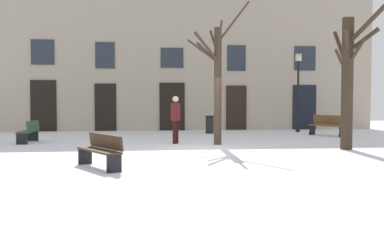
% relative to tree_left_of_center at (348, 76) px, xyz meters
% --- Properties ---
extents(ground_plane, '(35.13, 35.13, 0.00)m').
position_rel_tree_left_of_center_xyz_m(ground_plane, '(-5.02, 0.83, -2.49)').
color(ground_plane, white).
extents(building_facade, '(21.96, 0.60, 8.46)m').
position_rel_tree_left_of_center_xyz_m(building_facade, '(-5.03, 10.04, 1.77)').
color(building_facade, tan).
rests_on(building_facade, ground).
extents(tree_left_of_center, '(1.50, 2.87, 4.66)m').
position_rel_tree_left_of_center_xyz_m(tree_left_of_center, '(0.00, 0.00, 0.00)').
color(tree_left_of_center, '#382B1E').
rests_on(tree_left_of_center, ground).
extents(tree_right_of_center, '(2.20, 1.94, 5.29)m').
position_rel_tree_left_of_center_xyz_m(tree_right_of_center, '(-4.14, 2.11, -0.02)').
color(tree_right_of_center, '#423326').
rests_on(tree_right_of_center, ground).
extents(streetlamp, '(0.30, 0.30, 4.06)m').
position_rel_tree_left_of_center_xyz_m(streetlamp, '(1.06, 8.01, -0.01)').
color(streetlamp, black).
rests_on(streetlamp, ground).
extents(litter_bin, '(0.43, 0.43, 0.88)m').
position_rel_tree_left_of_center_xyz_m(litter_bin, '(-3.60, 7.53, -2.04)').
color(litter_bin, black).
rests_on(litter_bin, ground).
extents(bench_near_lamp, '(1.28, 1.83, 0.85)m').
position_rel_tree_left_of_center_xyz_m(bench_near_lamp, '(-8.00, -3.24, -2.03)').
color(bench_near_lamp, '#3D2819').
rests_on(bench_near_lamp, ground).
extents(bench_near_center_tree, '(0.59, 1.59, 0.87)m').
position_rel_tree_left_of_center_xyz_m(bench_near_center_tree, '(-11.34, 3.69, -2.05)').
color(bench_near_center_tree, '#2D4C33').
rests_on(bench_near_center_tree, ground).
extents(bench_by_litter_bin, '(1.28, 1.73, 0.95)m').
position_rel_tree_left_of_center_xyz_m(bench_by_litter_bin, '(1.61, 5.51, -1.98)').
color(bench_by_litter_bin, brown).
rests_on(bench_by_litter_bin, ground).
extents(person_near_bench, '(0.39, 0.44, 1.83)m').
position_rel_tree_left_of_center_xyz_m(person_near_bench, '(-5.65, 2.68, -1.46)').
color(person_near_bench, '#350F0F').
rests_on(person_near_bench, ground).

